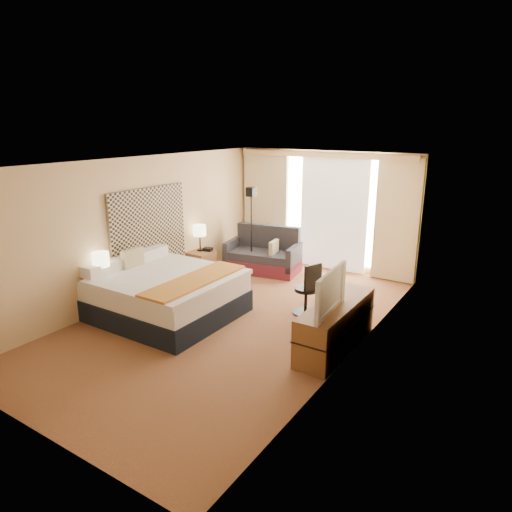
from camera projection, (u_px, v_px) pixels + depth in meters
The scene contains 21 objects.
floor at pixel (233, 319), 7.65m from camera, with size 4.20×7.00×0.02m, color #581F19.
ceiling at pixel (231, 162), 6.92m from camera, with size 4.20×7.00×0.02m, color white.
wall_back at pixel (324, 210), 10.11m from camera, with size 4.20×0.02×2.60m, color #DEB487.
wall_front at pixel (24, 322), 4.46m from camera, with size 4.20×0.02×2.60m, color #DEB487.
wall_left at pixel (139, 229), 8.38m from camera, with size 0.02×7.00×2.60m, color #DEB487.
wall_right at pixel (358, 266), 6.20m from camera, with size 0.02×7.00×2.60m, color #DEB487.
headboard at pixel (149, 228), 8.52m from camera, with size 0.06×1.85×1.50m, color black.
nightstand_left at pixel (107, 301), 7.70m from camera, with size 0.45×0.52×0.55m, color brown.
nightstand_right at pixel (201, 264), 9.72m from camera, with size 0.45×0.52×0.55m, color brown.
media_dresser at pixel (336, 325), 6.60m from camera, with size 0.50×1.80×0.70m, color brown.
window at pixel (334, 211), 9.95m from camera, with size 2.30×0.02×2.30m, color white.
curtains at pixel (322, 206), 9.99m from camera, with size 4.12×0.19×2.56m.
bed at pixel (166, 294), 7.72m from camera, with size 2.20×2.01×1.07m.
loveseat at pixel (264, 257), 10.07m from camera, with size 1.69×1.10×0.98m.
floor_lamp at pixel (251, 213), 9.73m from camera, with size 0.24×0.24×1.87m.
desk_chair at pixel (308, 292), 7.75m from camera, with size 0.46×0.46×0.92m.
lamp_left at pixel (101, 260), 7.52m from camera, with size 0.27×0.27×0.58m.
lamp_right at pixel (200, 231), 9.57m from camera, with size 0.27×0.27×0.56m.
tissue_box at pixel (108, 284), 7.53m from camera, with size 0.12×0.12×0.11m, color #91B8E1.
telephone at pixel (208, 249), 9.68m from camera, with size 0.18×0.14×0.07m, color black.
television at pixel (323, 290), 6.14m from camera, with size 1.05×0.14×0.60m, color black.
Camera 1 is at (4.13, -5.72, 3.18)m, focal length 32.00 mm.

